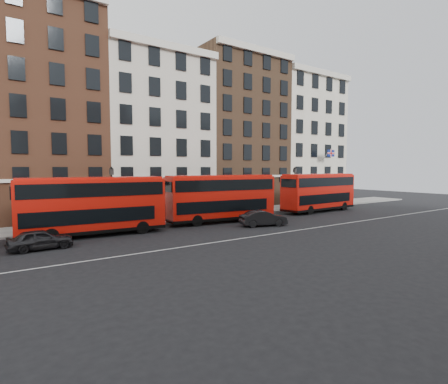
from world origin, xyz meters
TOP-DOWN VIEW (x-y plane):
  - ground at (0.00, 0.00)m, footprint 120.00×120.00m
  - pavement at (0.00, 10.50)m, footprint 80.00×5.00m
  - kerb at (0.00, 8.00)m, footprint 80.00×0.30m
  - road_centre_line at (0.00, -2.00)m, footprint 70.00×0.12m
  - building_terrace at (-0.31, 17.88)m, footprint 64.00×11.95m
  - bus_b at (-10.18, 5.51)m, footprint 11.14×3.42m
  - bus_c at (1.94, 5.51)m, footprint 11.21×3.78m
  - bus_d at (16.37, 5.51)m, footprint 11.07×3.20m
  - car_rear at (-14.25, 2.66)m, footprint 4.00×1.72m
  - car_front at (3.88, 1.39)m, footprint 4.58×2.75m
  - lamp_post_left at (-7.78, 8.45)m, footprint 0.44×0.44m
  - lamp_post_right at (15.75, 8.92)m, footprint 0.44×0.44m
  - traffic_light at (23.02, 8.10)m, footprint 0.25×0.45m
  - iron_railings at (0.00, 12.70)m, footprint 6.60×0.06m

SIDE VIEW (x-z plane):
  - ground at x=0.00m, z-range 0.00..0.00m
  - road_centre_line at x=0.00m, z-range 0.00..0.01m
  - pavement at x=0.00m, z-range 0.00..0.15m
  - kerb at x=0.00m, z-range 0.00..0.16m
  - iron_railings at x=0.00m, z-range 0.15..1.15m
  - car_rear at x=-14.25m, z-range 0.00..1.34m
  - car_front at x=3.88m, z-range 0.00..1.42m
  - traffic_light at x=23.02m, z-range 0.81..4.08m
  - bus_d at x=16.37m, z-range 0.17..4.77m
  - bus_b at x=-10.18m, z-range 0.17..4.78m
  - bus_c at x=1.94m, z-range 0.17..4.79m
  - lamp_post_left at x=-7.78m, z-range 0.42..5.74m
  - lamp_post_right at x=15.75m, z-range 0.42..5.74m
  - building_terrace at x=-0.31m, z-range -0.76..21.24m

